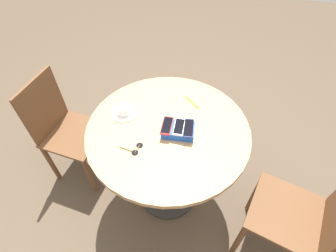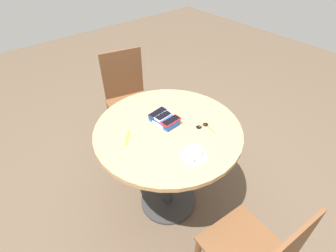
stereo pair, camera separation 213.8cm
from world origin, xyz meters
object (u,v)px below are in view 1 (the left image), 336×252
(lanyard_strap, at_px, (192,102))
(chair_far_side, at_px, (300,218))
(coffee_cup, at_px, (123,109))
(phone_red, at_px, (167,126))
(phone_navy, at_px, (189,128))
(round_table, at_px, (168,143))
(chair_near_window, at_px, (67,130))
(phone_white, at_px, (179,127))
(sunglasses, at_px, (136,149))
(saucer, at_px, (124,113))
(phone_box, at_px, (178,130))

(lanyard_strap, bearing_deg, chair_far_side, 147.88)
(coffee_cup, bearing_deg, phone_red, 165.79)
(phone_navy, bearing_deg, round_table, -6.34)
(phone_red, bearing_deg, chair_near_window, -6.85)
(phone_white, xyz_separation_m, sunglasses, (0.20, 0.17, -0.05))
(phone_white, relative_size, saucer, 0.82)
(phone_red, bearing_deg, lanyard_strap, -108.20)
(phone_box, bearing_deg, lanyard_strap, -95.91)
(saucer, distance_m, coffee_cup, 0.03)
(phone_navy, xyz_separation_m, chair_near_window, (0.90, -0.08, -0.38))
(phone_red, bearing_deg, phone_white, -173.84)
(phone_box, bearing_deg, chair_far_side, 165.96)
(chair_far_side, bearing_deg, lanyard_strap, -32.12)
(saucer, bearing_deg, phone_box, 169.14)
(round_table, xyz_separation_m, lanyard_strap, (-0.09, -0.24, 0.14))
(saucer, bearing_deg, phone_red, 166.11)
(phone_box, distance_m, sunglasses, 0.25)
(coffee_cup, bearing_deg, chair_near_window, -2.48)
(round_table, distance_m, coffee_cup, 0.34)
(phone_white, bearing_deg, coffee_cup, -10.59)
(phone_navy, height_order, lanyard_strap, phone_navy)
(round_table, height_order, saucer, saucer)
(sunglasses, bearing_deg, phone_navy, -145.42)
(phone_white, relative_size, sunglasses, 1.02)
(phone_box, xyz_separation_m, phone_red, (0.06, 0.00, 0.03))
(round_table, relative_size, phone_box, 4.99)
(phone_navy, relative_size, phone_white, 1.12)
(phone_red, bearing_deg, saucer, -13.89)
(phone_red, relative_size, saucer, 0.88)
(round_table, distance_m, sunglasses, 0.27)
(phone_box, bearing_deg, round_table, -17.74)
(sunglasses, distance_m, chair_near_window, 0.77)
(phone_navy, bearing_deg, coffee_cup, -8.66)
(sunglasses, bearing_deg, chair_near_window, -21.35)
(phone_red, distance_m, sunglasses, 0.21)
(saucer, relative_size, coffee_cup, 1.61)
(round_table, bearing_deg, phone_red, 95.59)
(saucer, relative_size, chair_near_window, 0.17)
(phone_box, relative_size, chair_near_window, 0.22)
(lanyard_strap, distance_m, chair_far_side, 0.90)
(phone_navy, xyz_separation_m, sunglasses, (0.25, 0.17, -0.05))
(chair_near_window, height_order, chair_far_side, chair_far_side)
(lanyard_strap, bearing_deg, round_table, 69.63)
(phone_white, bearing_deg, lanyard_strap, -95.18)
(sunglasses, bearing_deg, phone_red, -129.45)
(phone_box, bearing_deg, phone_navy, -172.90)
(coffee_cup, relative_size, chair_near_window, 0.11)
(phone_white, distance_m, phone_red, 0.06)
(round_table, height_order, sunglasses, sunglasses)
(chair_far_side, bearing_deg, phone_box, -14.04)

